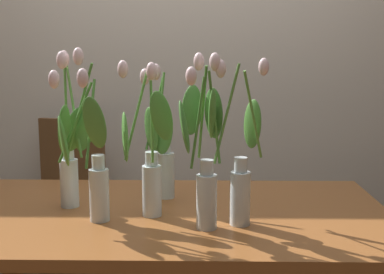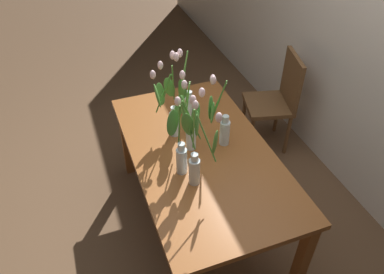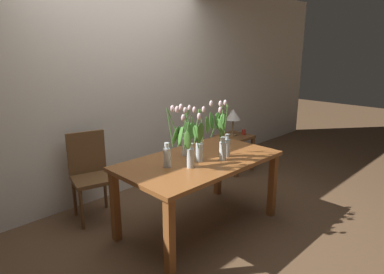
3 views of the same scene
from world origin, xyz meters
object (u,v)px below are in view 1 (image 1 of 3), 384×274
Objects in this scene: tulip_vase_1 at (149,165)px; tulip_vase_5 at (88,162)px; tulip_vase_2 at (163,156)px; tulip_vase_3 at (238,167)px; dining_chair at (65,193)px; tulip_vase_0 at (203,160)px; tulip_vase_4 at (72,160)px; dining_table at (170,235)px.

tulip_vase_5 is (-0.20, -0.06, 0.02)m from tulip_vase_1.
tulip_vase_2 is 0.93× the size of tulip_vase_3.
tulip_vase_0 is at bearing -56.02° from dining_chair.
dining_table is at bearing -3.85° from tulip_vase_4.
tulip_vase_1 is 1.28m from dining_chair.
dining_table is 2.72× the size of tulip_vase_4.
tulip_vase_0 is 0.97× the size of tulip_vase_4.
tulip_vase_5 reaches higher than tulip_vase_0.
tulip_vase_0 is 0.51m from tulip_vase_4.
tulip_vase_0 is at bearing -25.23° from tulip_vase_1.
dining_chair is at bearing 123.38° from dining_table.
tulip_vase_0 is 0.13m from tulip_vase_3.
tulip_vase_2 is at bearing 81.35° from tulip_vase_1.
tulip_vase_3 is 0.61m from tulip_vase_4.
dining_chair is (-0.90, 1.12, -0.41)m from tulip_vase_3.
tulip_vase_1 is 1.03× the size of tulip_vase_2.
tulip_vase_3 reaches higher than tulip_vase_2.
dining_chair is at bearing 107.16° from tulip_vase_4.
dining_table is 2.81× the size of tulip_vase_0.
dining_table is 2.78× the size of tulip_vase_5.
dining_chair is (-0.78, 1.15, -0.44)m from tulip_vase_0.
tulip_vase_3 is 0.61× the size of dining_chair.
dining_table is 2.80× the size of tulip_vase_3.
tulip_vase_3 is at bearing -27.46° from dining_table.
tulip_vase_4 reaches higher than tulip_vase_2.
tulip_vase_5 is at bearing -59.00° from tulip_vase_4.
tulip_vase_5 is (-0.26, -0.13, 0.30)m from dining_table.
tulip_vase_0 reaches higher than dining_table.
tulip_vase_3 is at bearing 15.75° from tulip_vase_0.
tulip_vase_3 is (0.31, -0.06, 0.01)m from tulip_vase_1.
dining_table is 1.20m from dining_chair.
tulip_vase_1 is at bearing 17.83° from tulip_vase_5.
tulip_vase_5 is at bearing -153.55° from dining_table.
tulip_vase_0 is 0.39m from tulip_vase_5.
tulip_vase_0 is (0.12, -0.16, 0.32)m from dining_table.
tulip_vase_2 is (0.03, 0.21, -0.01)m from tulip_vase_1.
tulip_vase_1 is (-0.07, -0.07, 0.28)m from dining_table.
tulip_vase_1 is (-0.19, 0.09, -0.04)m from tulip_vase_0.
tulip_vase_0 is at bearing -3.88° from tulip_vase_5.
dining_chair is (-0.30, 0.97, -0.40)m from tulip_vase_4.
dining_chair is at bearing 128.61° from tulip_vase_3.
tulip_vase_2 is at bearing 117.26° from tulip_vase_0.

